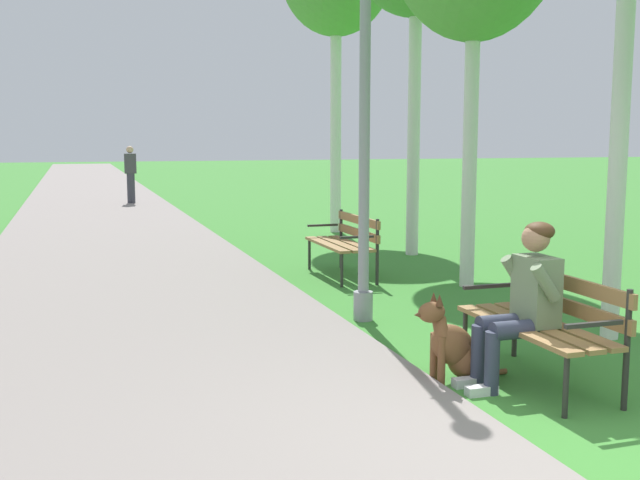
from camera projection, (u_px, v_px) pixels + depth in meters
ground_plane at (578, 457)px, 4.47m from camera, size 120.00×120.00×0.00m
paved_path at (92, 192)px, 26.42m from camera, size 3.94×60.00×0.04m
park_bench_near at (545, 317)px, 5.77m from camera, size 0.55×1.50×0.85m
park_bench_mid at (346, 239)px, 10.25m from camera, size 0.55×1.50×0.85m
person_seated_on_near_bench at (523, 298)px, 5.67m from camera, size 0.74×0.49×1.25m
dog_brown at (458, 348)px, 5.85m from camera, size 0.83×0.29×0.71m
lamp_post_near at (365, 111)px, 7.56m from camera, size 0.24×0.24×4.13m
pedestrian_distant at (131, 175)px, 21.44m from camera, size 0.32×0.22×1.65m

